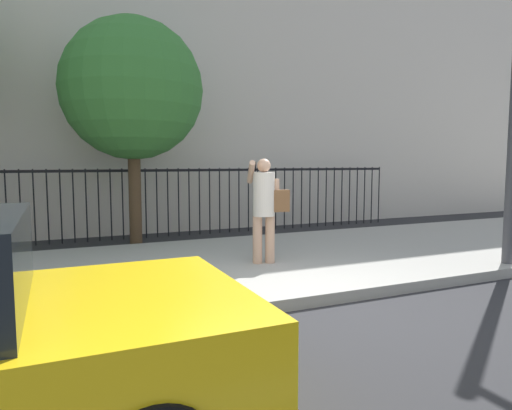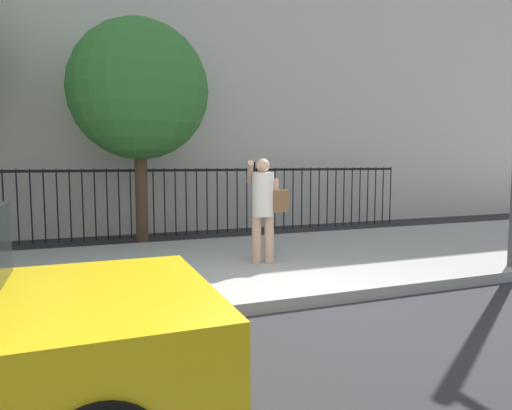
{
  "view_description": "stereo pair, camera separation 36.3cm",
  "coord_description": "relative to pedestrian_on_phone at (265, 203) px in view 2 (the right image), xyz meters",
  "views": [
    {
      "loc": [
        -2.52,
        -4.54,
        1.74
      ],
      "look_at": [
        0.46,
        2.15,
        1.05
      ],
      "focal_mm": 31.77,
      "sensor_mm": 36.0,
      "label": 1
    },
    {
      "loc": [
        -2.18,
        -4.68,
        1.74
      ],
      "look_at": [
        0.46,
        2.15,
        1.05
      ],
      "focal_mm": 31.77,
      "sensor_mm": 36.0,
      "label": 2
    }
  ],
  "objects": [
    {
      "name": "building_facade",
      "position": [
        -0.48,
        6.66,
        4.23
      ],
      "size": [
        28.0,
        4.0,
        10.67
      ],
      "primitive_type": "cube",
      "color": "beige",
      "rests_on": "ground"
    },
    {
      "name": "sidewalk",
      "position": [
        -0.48,
        0.36,
        -1.03
      ],
      "size": [
        28.0,
        4.4,
        0.15
      ],
      "primitive_type": "cube",
      "color": "#9E9B93",
      "rests_on": "ground"
    },
    {
      "name": "pedestrian_on_phone",
      "position": [
        0.0,
        0.0,
        0.0
      ],
      "size": [
        0.71,
        0.52,
        1.65
      ],
      "color": "tan",
      "rests_on": "sidewalk"
    },
    {
      "name": "street_tree_mid",
      "position": [
        -1.5,
        3.18,
        2.09
      ],
      "size": [
        2.85,
        2.85,
        4.64
      ],
      "color": "#4C3823",
      "rests_on": "ground"
    },
    {
      "name": "ground_plane",
      "position": [
        -0.48,
        -1.84,
        -1.1
      ],
      "size": [
        60.0,
        60.0,
        0.0
      ],
      "primitive_type": "plane",
      "color": "#28282B"
    },
    {
      "name": "iron_fence",
      "position": [
        -0.48,
        4.06,
        -0.08
      ],
      "size": [
        12.03,
        0.04,
        1.6
      ],
      "color": "black",
      "rests_on": "ground"
    }
  ]
}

